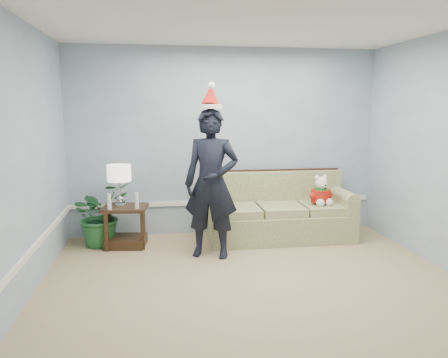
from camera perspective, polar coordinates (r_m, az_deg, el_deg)
name	(u,v)px	position (r m, az deg, el deg)	size (l,w,h in m)	color
room_shell	(267,164)	(3.96, 5.66, 2.01)	(4.54, 5.04, 2.74)	tan
wainscot_trim	(142,230)	(5.18, -10.63, -6.50)	(4.49, 4.99, 0.06)	white
sofa	(278,215)	(6.31, 7.13, -4.63)	(2.02, 0.88, 0.94)	#55652F
side_table	(126,231)	(6.04, -12.72, -6.59)	(0.63, 0.55, 0.55)	#3E2A16
table_lamp	(119,175)	(5.88, -13.54, 0.54)	(0.31, 0.31, 0.56)	silver
candle_pair	(123,202)	(5.77, -13.05, -2.91)	(0.40, 0.05, 0.21)	silver
houseplant	(100,214)	(6.13, -15.88, -4.43)	(0.77, 0.67, 0.86)	#20592C
man	(211,184)	(5.36, -1.66, -0.62)	(0.67, 0.44, 1.84)	black
santa_hat	(211,97)	(5.30, -1.74, 10.64)	(0.34, 0.37, 0.32)	white
teddy_bear	(321,194)	(6.27, 12.52, -1.92)	(0.31, 0.32, 0.43)	white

